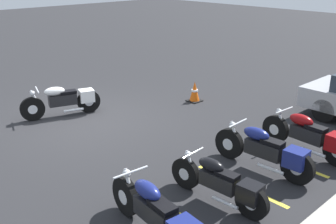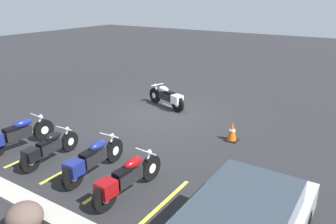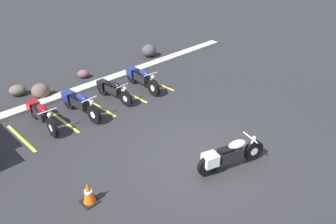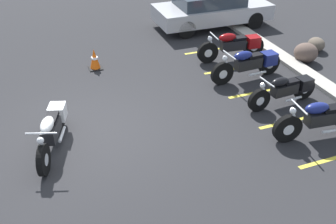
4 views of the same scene
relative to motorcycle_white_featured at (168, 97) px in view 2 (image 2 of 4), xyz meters
name	(u,v)px [view 2 (image 2 of 4)]	position (x,y,z in m)	size (l,w,h in m)	color
ground	(160,114)	(-0.18, 0.81, -0.46)	(60.00, 60.00, 0.00)	#262628
motorcycle_white_featured	(168,97)	(0.00, 0.00, 0.00)	(2.12, 0.95, 0.86)	black
parked_bike_0	(126,178)	(-2.65, 5.90, 0.01)	(0.63, 2.24, 0.88)	black
parked_bike_1	(92,159)	(-1.31, 5.67, 0.01)	(0.63, 2.26, 0.89)	black
parked_bike_2	(48,148)	(0.26, 5.79, -0.03)	(0.57, 2.04, 0.80)	black
parked_bike_3	(16,135)	(1.74, 5.78, 0.02)	(0.67, 2.28, 0.90)	black
concrete_curb	(6,191)	(-0.18, 7.37, -0.40)	(18.00, 0.50, 0.12)	#A8A399
landscape_rock_1	(25,217)	(-1.70, 7.91, -0.16)	(0.71, 0.73, 0.60)	brown
traffic_cone	(232,132)	(-3.53, 1.64, -0.16)	(0.40, 0.40, 0.63)	black
stall_line_0	(164,202)	(-3.54, 5.65, -0.46)	(0.10, 2.10, 0.00)	gold
stall_line_1	(114,183)	(-2.02, 5.65, -0.46)	(0.10, 2.10, 0.00)	gold
stall_line_2	(72,167)	(-0.50, 5.65, -0.46)	(0.10, 2.10, 0.00)	gold
stall_line_3	(37,153)	(1.01, 5.65, -0.46)	(0.10, 2.10, 0.00)	gold
stall_line_4	(7,142)	(2.53, 5.65, -0.46)	(0.10, 2.10, 0.00)	gold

